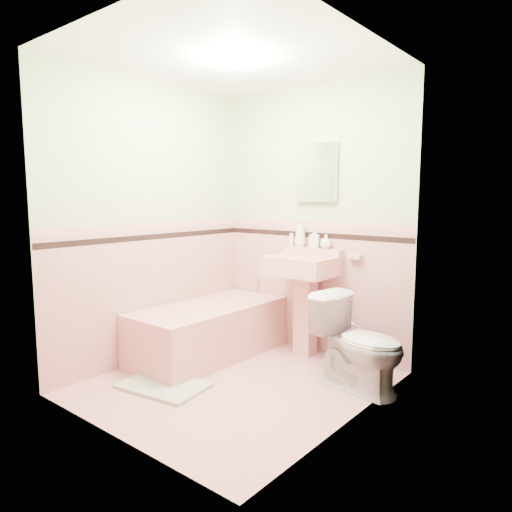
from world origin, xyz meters
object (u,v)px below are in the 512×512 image
Objects in this scene: sink at (302,307)px; soap_bottle_left at (300,233)px; bucket at (349,353)px; soap_bottle_mid at (315,238)px; soap_bottle_right at (326,241)px; bathtub at (209,332)px; shoe at (158,372)px; medicine_cabinet at (316,173)px; toilet at (360,343)px.

soap_bottle_left is (-0.15, 0.18, 0.67)m from sink.
soap_bottle_left reaches higher than bucket.
soap_bottle_mid is 0.13m from soap_bottle_right.
bathtub is at bearing -126.93° from soap_bottle_left.
shoe is at bearing -83.45° from bathtub.
soap_bottle_mid reaches higher than soap_bottle_right.
shoe is at bearing -113.22° from medicine_cabinet.
bathtub is 2.05× the size of toilet.
shoe is at bearing -108.37° from soap_bottle_left.
soap_bottle_right is 0.49× the size of bucket.
medicine_cabinet is 1.65m from bucket.
bathtub is 8.19× the size of soap_bottle_mid.
soap_bottle_left reaches higher than bathtub.
soap_bottle_left is 1.98× the size of soap_bottle_right.
bathtub reaches higher than shoe.
medicine_cabinet is 0.74× the size of toilet.
toilet is at bearing -35.36° from soap_bottle_mid.
medicine_cabinet is (0.68, 0.74, 1.47)m from bathtub.
soap_bottle_left reaches higher than toilet.
medicine_cabinet is at bearing 47.42° from bathtub.
sink is at bearing 80.06° from shoe.
toilet reaches higher than bathtub.
medicine_cabinet is 1.64m from toilet.
soap_bottle_right is (0.28, 0.00, -0.06)m from soap_bottle_left.
sink reaches higher than bathtub.
bucket is (0.49, 0.01, -0.34)m from sink.
toilet is at bearing 7.01° from bathtub.
shoe is at bearing -116.77° from sink.
bathtub is 1.32m from soap_bottle_mid.
bucket reaches higher than shoe.
bucket is at bearing -22.63° from medicine_cabinet.
bucket is (0.64, -0.17, -1.00)m from soap_bottle_left.
toilet is at bearing -40.33° from soap_bottle_right.
shoe is at bearing -114.10° from soap_bottle_mid.
sink is 1.29× the size of toilet.
medicine_cabinet is at bearing 83.60° from shoe.
medicine_cabinet is (0.00, 0.21, 1.23)m from sink.
medicine_cabinet is 4.09× the size of soap_bottle_right.
sink is 1.25m from medicine_cabinet.
soap_bottle_left is at bearing 164.69° from bucket.
sink reaches higher than shoe.
soap_bottle_left reaches higher than soap_bottle_right.
medicine_cabinet is at bearing 157.37° from bucket.
sink is at bearing -179.30° from bucket.
sink is at bearing -93.89° from soap_bottle_mid.
bucket is at bearing 0.70° from sink.
bathtub is at bearing -132.58° from medicine_cabinet.
soap_bottle_left is 0.16m from soap_bottle_mid.
toilet is (0.91, -0.53, -0.77)m from soap_bottle_left.
soap_bottle_left is 0.97× the size of bucket.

